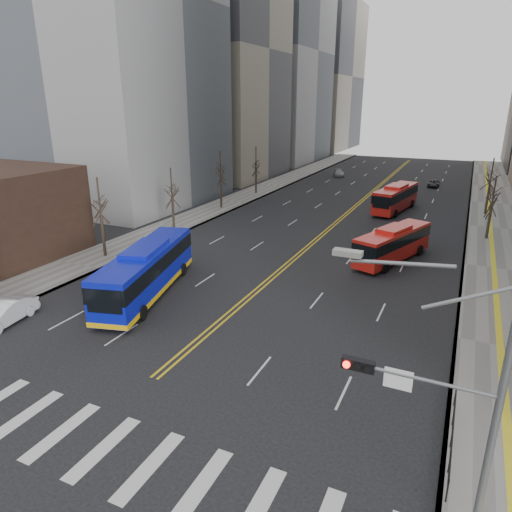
# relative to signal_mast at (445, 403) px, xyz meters

# --- Properties ---
(ground) EXTENTS (220.00, 220.00, 0.00)m
(ground) POSITION_rel_signal_mast_xyz_m (-13.77, -2.00, -4.86)
(ground) COLOR black
(sidewalk_right) EXTENTS (7.00, 130.00, 0.15)m
(sidewalk_right) POSITION_rel_signal_mast_xyz_m (3.73, 43.00, -4.78)
(sidewalk_right) COLOR slate
(sidewalk_right) RESTS_ON ground
(sidewalk_left) EXTENTS (5.00, 130.00, 0.15)m
(sidewalk_left) POSITION_rel_signal_mast_xyz_m (-30.27, 43.00, -4.78)
(sidewalk_left) COLOR slate
(sidewalk_left) RESTS_ON ground
(crosswalk) EXTENTS (26.70, 4.00, 0.01)m
(crosswalk) POSITION_rel_signal_mast_xyz_m (-13.77, -2.00, -4.85)
(crosswalk) COLOR silver
(crosswalk) RESTS_ON ground
(centerline) EXTENTS (0.55, 100.00, 0.01)m
(centerline) POSITION_rel_signal_mast_xyz_m (-13.77, 53.00, -4.85)
(centerline) COLOR gold
(centerline) RESTS_ON ground
(office_towers) EXTENTS (83.00, 134.00, 58.00)m
(office_towers) POSITION_rel_signal_mast_xyz_m (-13.64, 66.51, 19.07)
(office_towers) COLOR gray
(office_towers) RESTS_ON ground
(signal_mast) EXTENTS (5.37, 0.37, 9.39)m
(signal_mast) POSITION_rel_signal_mast_xyz_m (0.00, 0.00, 0.00)
(signal_mast) COLOR gray
(signal_mast) RESTS_ON ground
(pedestrian_railing) EXTENTS (0.06, 6.06, 1.02)m
(pedestrian_railing) POSITION_rel_signal_mast_xyz_m (0.53, 4.00, -4.03)
(pedestrian_railing) COLOR black
(pedestrian_railing) RESTS_ON sidewalk_right
(street_trees) EXTENTS (35.20, 47.20, 7.60)m
(street_trees) POSITION_rel_signal_mast_xyz_m (-20.94, 32.55, 0.02)
(street_trees) COLOR black
(street_trees) RESTS_ON ground
(blue_bus) EXTENTS (5.95, 13.12, 3.72)m
(blue_bus) POSITION_rel_signal_mast_xyz_m (-20.90, 11.84, -2.90)
(blue_bus) COLOR #0C17BE
(blue_bus) RESTS_ON ground
(red_bus_near) EXTENTS (5.44, 10.10, 3.17)m
(red_bus_near) POSITION_rel_signal_mast_xyz_m (-5.61, 27.06, -3.08)
(red_bus_near) COLOR red
(red_bus_near) RESTS_ON ground
(red_bus_far) EXTENTS (4.27, 11.11, 3.45)m
(red_bus_far) POSITION_rel_signal_mast_xyz_m (-8.50, 47.24, -2.94)
(red_bus_far) COLOR red
(red_bus_far) RESTS_ON ground
(car_white) EXTENTS (2.22, 4.74, 1.50)m
(car_white) POSITION_rel_signal_mast_xyz_m (-26.27, 4.00, -4.10)
(car_white) COLOR silver
(car_white) RESTS_ON ground
(car_dark_mid) EXTENTS (2.36, 4.23, 1.36)m
(car_dark_mid) POSITION_rel_signal_mast_xyz_m (-7.29, 30.14, -4.18)
(car_dark_mid) COLOR black
(car_dark_mid) RESTS_ON ground
(car_silver) EXTENTS (2.96, 4.51, 1.21)m
(car_silver) POSITION_rel_signal_mast_xyz_m (-22.77, 72.26, -4.25)
(car_silver) COLOR gray
(car_silver) RESTS_ON ground
(car_dark_far) EXTENTS (2.00, 4.04, 1.10)m
(car_dark_far) POSITION_rel_signal_mast_xyz_m (-5.40, 67.95, -4.31)
(car_dark_far) COLOR black
(car_dark_far) RESTS_ON ground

